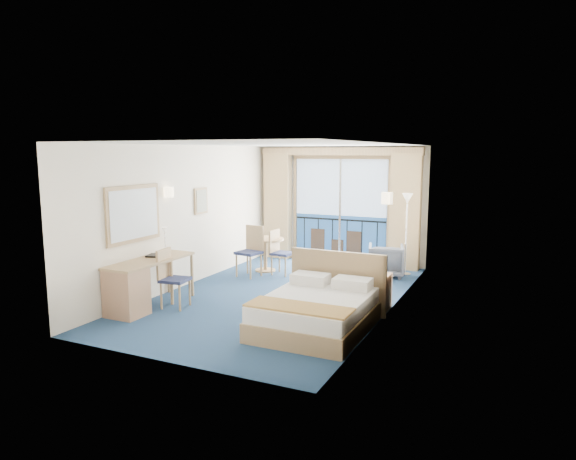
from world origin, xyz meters
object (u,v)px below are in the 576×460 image
object	(u,v)px
bed	(317,310)
armchair	(386,260)
desk_chair	(170,275)
nightstand	(376,291)
table_chair_b	(251,248)
desk	(132,287)
table_chair_a	(279,249)
floor_lamp	(407,213)
round_table	(265,246)

from	to	relation	value
bed	armchair	world-z (taller)	bed
armchair	desk_chair	size ratio (longest dim) A/B	0.74
nightstand	table_chair_b	distance (m)	3.19
armchair	desk	world-z (taller)	desk
desk_chair	armchair	bearing A→B (deg)	-44.41
armchair	table_chair_a	world-z (taller)	table_chair_a
armchair	table_chair_a	xyz separation A→B (m)	(-2.11, -0.76, 0.20)
bed	table_chair_b	bearing A→B (deg)	134.87
table_chair_a	bed	bearing A→B (deg)	-141.21
desk	table_chair_a	size ratio (longest dim) A/B	1.81
desk_chair	desk	bearing A→B (deg)	141.07
bed	desk_chair	xyz separation A→B (m)	(-2.61, -0.03, 0.27)
armchair	desk	size ratio (longest dim) A/B	0.43
floor_lamp	round_table	size ratio (longest dim) A/B	2.15
bed	floor_lamp	bearing A→B (deg)	83.35
desk	nightstand	bearing A→B (deg)	29.12
bed	armchair	size ratio (longest dim) A/B	2.60
floor_lamp	desk_chair	distance (m)	5.01
table_chair_a	floor_lamp	bearing A→B (deg)	-63.68
desk	armchair	bearing A→B (deg)	53.87
nightstand	table_chair_a	world-z (taller)	table_chair_a
armchair	round_table	size ratio (longest dim) A/B	0.91
floor_lamp	table_chair_b	size ratio (longest dim) A/B	1.65
nightstand	armchair	distance (m)	2.29
desk_chair	round_table	size ratio (longest dim) A/B	1.22
floor_lamp	desk	size ratio (longest dim) A/B	1.01
bed	round_table	world-z (taller)	bed
nightstand	desk	size ratio (longest dim) A/B	0.34
bed	table_chair_b	distance (m)	3.50
nightstand	desk	distance (m)	3.96
nightstand	table_chair_a	bearing A→B (deg)	149.33
floor_lamp	table_chair_a	xyz separation A→B (m)	(-2.45, -1.03, -0.78)
desk_chair	table_chair_a	world-z (taller)	desk_chair
bed	round_table	bearing A→B (deg)	128.90
table_chair_b	floor_lamp	bearing A→B (deg)	34.54
armchair	desk_chair	distance (m)	4.54
bed	table_chair_a	world-z (taller)	bed
floor_lamp	table_chair_a	distance (m)	2.77
armchair	floor_lamp	world-z (taller)	floor_lamp
bed	nightstand	xyz separation A→B (m)	(0.51, 1.35, 0.01)
round_table	table_chair_a	bearing A→B (deg)	-18.46
desk	table_chair_a	world-z (taller)	table_chair_a
nightstand	floor_lamp	size ratio (longest dim) A/B	0.34
round_table	table_chair_b	xyz separation A→B (m)	(-0.07, -0.50, 0.04)
desk	table_chair_a	xyz separation A→B (m)	(0.94, 3.41, 0.09)
nightstand	armchair	bearing A→B (deg)	100.17
round_table	table_chair_a	xyz separation A→B (m)	(0.39, -0.13, -0.02)
armchair	nightstand	bearing A→B (deg)	85.20
bed	table_chair_a	distance (m)	3.48
table_chair_b	bed	bearing A→B (deg)	-36.17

